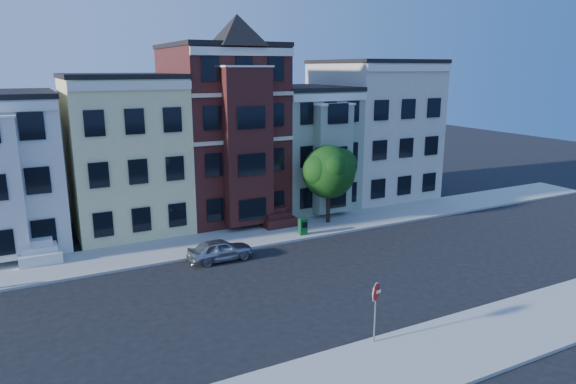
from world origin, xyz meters
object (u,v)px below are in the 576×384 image
street_tree (329,175)px  newspaper_box (303,226)px  stop_sign (375,309)px  parked_car (220,250)px

street_tree → newspaper_box: size_ratio=6.17×
street_tree → stop_sign: street_tree is taller
parked_car → newspaper_box: 6.39m
newspaper_box → stop_sign: stop_sign is taller
street_tree → newspaper_box: (-2.88, -1.58, -2.80)m
street_tree → stop_sign: (-6.87, -14.58, -1.94)m
parked_car → street_tree: bearing=-71.8°
stop_sign → newspaper_box: bearing=62.8°
parked_car → newspaper_box: parked_car is taller
street_tree → parked_car: 10.02m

